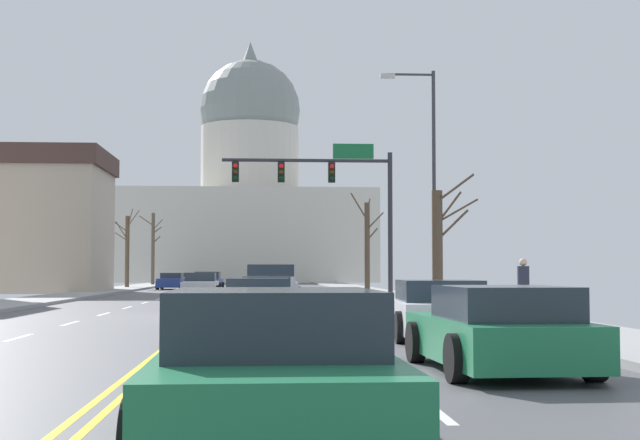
% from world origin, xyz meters
% --- Properties ---
extents(ground, '(20.00, 180.00, 0.20)m').
position_xyz_m(ground, '(0.00, -0.00, 0.02)').
color(ground, '#505055').
extents(signal_gantry, '(7.91, 0.41, 7.18)m').
position_xyz_m(signal_gantry, '(4.83, 13.47, 5.32)').
color(signal_gantry, '#28282D').
rests_on(signal_gantry, ground).
extents(street_lamp_right, '(2.12, 0.24, 8.92)m').
position_xyz_m(street_lamp_right, '(7.96, 5.72, 5.33)').
color(street_lamp_right, '#333338').
rests_on(street_lamp_right, ground).
extents(capitol_building, '(29.80, 21.23, 29.97)m').
position_xyz_m(capitol_building, '(0.00, 84.38, 9.67)').
color(capitol_building, beige).
rests_on(capitol_building, ground).
extents(pickup_truck_near_00, '(2.37, 5.39, 1.67)m').
position_xyz_m(pickup_truck_near_00, '(2.02, 9.17, 0.74)').
color(pickup_truck_near_00, '#ADB2B7').
rests_on(pickup_truck_near_00, ground).
extents(sedan_near_01, '(1.98, 4.56, 1.24)m').
position_xyz_m(sedan_near_01, '(1.82, 2.05, 0.58)').
color(sedan_near_01, silver).
rests_on(sedan_near_01, ground).
extents(sedan_near_02, '(2.13, 4.65, 1.23)m').
position_xyz_m(sedan_near_02, '(1.60, -3.69, 0.58)').
color(sedan_near_02, silver).
rests_on(sedan_near_02, ground).
extents(sedan_near_03, '(2.17, 4.30, 1.24)m').
position_xyz_m(sedan_near_03, '(5.40, -9.37, 0.59)').
color(sedan_near_03, silver).
rests_on(sedan_near_03, ground).
extents(sedan_near_04, '(2.14, 4.34, 1.22)m').
position_xyz_m(sedan_near_04, '(5.07, -15.61, 0.58)').
color(sedan_near_04, '#1E7247').
rests_on(sedan_near_04, ground).
extents(sedan_near_05, '(2.03, 4.38, 1.30)m').
position_xyz_m(sedan_near_05, '(1.80, -21.24, 0.61)').
color(sedan_near_05, '#1E7247').
rests_on(sedan_near_05, ground).
extents(sedan_oncoming_00, '(2.04, 4.62, 1.30)m').
position_xyz_m(sedan_oncoming_00, '(-1.63, 20.63, 0.61)').
color(sedan_oncoming_00, silver).
rests_on(sedan_oncoming_00, ground).
extents(sedan_oncoming_01, '(2.08, 4.28, 1.33)m').
position_xyz_m(sedan_oncoming_01, '(-1.95, 32.05, 0.62)').
color(sedan_oncoming_01, navy).
rests_on(sedan_oncoming_01, ground).
extents(sedan_oncoming_02, '(2.00, 4.41, 1.22)m').
position_xyz_m(sedan_oncoming_02, '(-5.12, 40.26, 0.58)').
color(sedan_oncoming_02, navy).
rests_on(sedan_oncoming_02, ground).
extents(sedan_oncoming_03, '(2.11, 4.51, 1.19)m').
position_xyz_m(sedan_oncoming_03, '(-5.21, 51.99, 0.57)').
color(sedan_oncoming_03, silver).
rests_on(sedan_oncoming_03, ground).
extents(flank_building_01, '(13.22, 8.96, 9.15)m').
position_xyz_m(flank_building_01, '(-15.02, 31.56, 4.62)').
color(flank_building_01, '#B2A38E').
rests_on(flank_building_01, ground).
extents(bare_tree_00, '(1.98, 1.76, 6.10)m').
position_xyz_m(bare_tree_00, '(8.13, 27.52, 3.03)').
color(bare_tree_00, '#4C3D2D').
rests_on(bare_tree_00, ground).
extents(bare_tree_01, '(2.19, 2.12, 6.46)m').
position_xyz_m(bare_tree_01, '(-8.26, 54.79, 3.52)').
color(bare_tree_01, brown).
rests_on(bare_tree_01, ground).
extents(bare_tree_02, '(1.74, 1.49, 4.76)m').
position_xyz_m(bare_tree_02, '(8.17, 4.80, 2.36)').
color(bare_tree_02, '#4C3D2D').
rests_on(bare_tree_02, ground).
extents(bare_tree_03, '(2.08, 1.09, 5.96)m').
position_xyz_m(bare_tree_03, '(-8.71, 42.16, 2.99)').
color(bare_tree_03, '#4C3D2D').
rests_on(bare_tree_03, ground).
extents(pedestrian_00, '(0.35, 0.34, 1.64)m').
position_xyz_m(pedestrian_00, '(9.14, -2.84, 1.04)').
color(pedestrian_00, '#33333D').
rests_on(pedestrian_00, ground).
extents(bicycle_parked, '(0.12, 1.77, 0.85)m').
position_xyz_m(bicycle_parked, '(7.85, 3.27, 0.49)').
color(bicycle_parked, black).
rests_on(bicycle_parked, ground).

